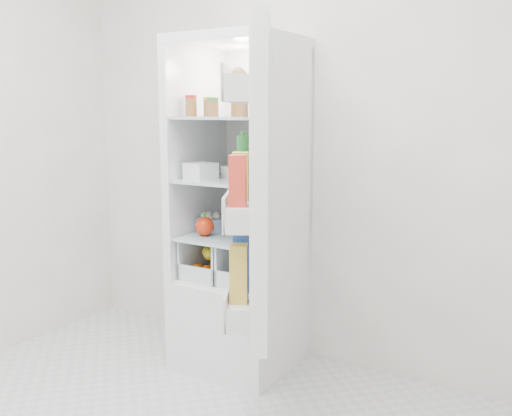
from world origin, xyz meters
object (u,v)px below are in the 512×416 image
Objects in this scene: red_cabbage at (252,226)px; mushroom_bowl at (211,225)px; fridge_door at (256,189)px; refrigerator at (244,247)px.

mushroom_bowl is (-0.31, 0.07, -0.04)m from red_cabbage.
fridge_door reaches higher than mushroom_bowl.
mushroom_bowl is at bearing 21.03° from fridge_door.
refrigerator is 0.86m from fridge_door.
red_cabbage is at bearing -45.34° from refrigerator.
red_cabbage reaches higher than mushroom_bowl.
red_cabbage is 0.93× the size of mushroom_bowl.
mushroom_bowl is at bearing 167.87° from red_cabbage.
red_cabbage is 0.12× the size of fridge_door.
fridge_door is at bearing -56.72° from red_cabbage.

